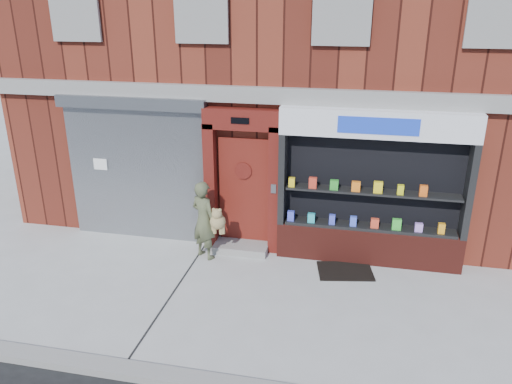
# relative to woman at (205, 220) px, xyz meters

# --- Properties ---
(ground) EXTENTS (80.00, 80.00, 0.00)m
(ground) POSITION_rel_woman_xyz_m (1.37, -1.30, -0.80)
(ground) COLOR #9E9E99
(ground) RESTS_ON ground
(building) EXTENTS (12.00, 8.16, 8.00)m
(building) POSITION_rel_woman_xyz_m (1.37, 4.69, 3.20)
(building) COLOR #4D1A11
(building) RESTS_ON ground
(shutter_bay) EXTENTS (3.10, 0.30, 3.04)m
(shutter_bay) POSITION_rel_woman_xyz_m (-1.63, 0.63, 0.92)
(shutter_bay) COLOR gray
(shutter_bay) RESTS_ON ground
(red_door_bay) EXTENTS (1.52, 0.58, 2.90)m
(red_door_bay) POSITION_rel_woman_xyz_m (0.62, 0.56, 0.66)
(red_door_bay) COLOR #52120E
(red_door_bay) RESTS_ON ground
(pharmacy_bay) EXTENTS (3.50, 0.41, 3.00)m
(pharmacy_bay) POSITION_rel_woman_xyz_m (3.11, 0.51, 0.57)
(pharmacy_bay) COLOR #5A1C15
(pharmacy_bay) RESTS_ON ground
(woman) EXTENTS (0.80, 0.61, 1.59)m
(woman) POSITION_rel_woman_xyz_m (0.00, 0.00, 0.00)
(woman) COLOR #4D5236
(woman) RESTS_ON ground
(doormat) EXTENTS (1.13, 0.88, 0.03)m
(doormat) POSITION_rel_woman_xyz_m (2.73, -0.03, -0.79)
(doormat) COLOR black
(doormat) RESTS_ON ground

